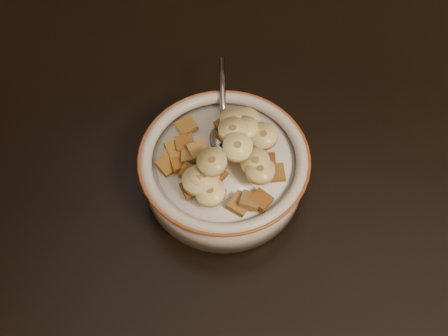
# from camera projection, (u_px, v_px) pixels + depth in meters

# --- Properties ---
(table) EXTENTS (1.41, 0.92, 0.04)m
(table) POSITION_uv_depth(u_px,v_px,m) (447.00, 179.00, 0.67)
(table) COLOR black
(table) RESTS_ON floor
(chair) EXTENTS (0.54, 0.54, 0.94)m
(chair) POSITION_uv_depth(u_px,v_px,m) (295.00, 28.00, 1.17)
(chair) COLOR #34160D
(chair) RESTS_ON floor
(cereal_bowl) EXTENTS (0.18, 0.18, 0.04)m
(cereal_bowl) POSITION_uv_depth(u_px,v_px,m) (224.00, 172.00, 0.63)
(cereal_bowl) COLOR #B0AEAA
(cereal_bowl) RESTS_ON table
(milk) EXTENTS (0.15, 0.15, 0.00)m
(milk) POSITION_uv_depth(u_px,v_px,m) (224.00, 162.00, 0.61)
(milk) COLOR silver
(milk) RESTS_ON cereal_bowl
(spoon) EXTENTS (0.04, 0.05, 0.01)m
(spoon) POSITION_uv_depth(u_px,v_px,m) (224.00, 138.00, 0.62)
(spoon) COLOR gray
(spoon) RESTS_ON cereal_bowl
(cereal_square_0) EXTENTS (0.03, 0.03, 0.01)m
(cereal_square_0) POSITION_uv_depth(u_px,v_px,m) (180.00, 163.00, 0.60)
(cereal_square_0) COLOR #895817
(cereal_square_0) RESTS_ON milk
(cereal_square_1) EXTENTS (0.02, 0.02, 0.01)m
(cereal_square_1) POSITION_uv_depth(u_px,v_px,m) (275.00, 173.00, 0.60)
(cereal_square_1) COLOR brown
(cereal_square_1) RESTS_ON milk
(cereal_square_2) EXTENTS (0.02, 0.02, 0.01)m
(cereal_square_2) POSITION_uv_depth(u_px,v_px,m) (190.00, 173.00, 0.59)
(cereal_square_2) COLOR brown
(cereal_square_2) RESTS_ON milk
(cereal_square_3) EXTENTS (0.03, 0.03, 0.01)m
(cereal_square_3) POSITION_uv_depth(u_px,v_px,m) (173.00, 156.00, 0.61)
(cereal_square_3) COLOR brown
(cereal_square_3) RESTS_ON milk
(cereal_square_4) EXTENTS (0.03, 0.03, 0.01)m
(cereal_square_4) POSITION_uv_depth(u_px,v_px,m) (246.00, 126.00, 0.62)
(cereal_square_4) COLOR brown
(cereal_square_4) RESTS_ON milk
(cereal_square_5) EXTENTS (0.02, 0.02, 0.01)m
(cereal_square_5) POSITION_uv_depth(u_px,v_px,m) (243.00, 128.00, 0.62)
(cereal_square_5) COLOR brown
(cereal_square_5) RESTS_ON milk
(cereal_square_6) EXTENTS (0.03, 0.03, 0.01)m
(cereal_square_6) POSITION_uv_depth(u_px,v_px,m) (186.00, 126.00, 0.63)
(cereal_square_6) COLOR olive
(cereal_square_6) RESTS_ON milk
(cereal_square_7) EXTENTS (0.03, 0.03, 0.01)m
(cereal_square_7) POSITION_uv_depth(u_px,v_px,m) (213.00, 194.00, 0.58)
(cereal_square_7) COLOR brown
(cereal_square_7) RESTS_ON milk
(cereal_square_8) EXTENTS (0.03, 0.03, 0.01)m
(cereal_square_8) POSITION_uv_depth(u_px,v_px,m) (261.00, 200.00, 0.58)
(cereal_square_8) COLOR brown
(cereal_square_8) RESTS_ON milk
(cereal_square_9) EXTENTS (0.03, 0.03, 0.01)m
(cereal_square_9) POSITION_uv_depth(u_px,v_px,m) (176.00, 149.00, 0.61)
(cereal_square_9) COLOR brown
(cereal_square_9) RESTS_ON milk
(cereal_square_10) EXTENTS (0.03, 0.03, 0.01)m
(cereal_square_10) POSITION_uv_depth(u_px,v_px,m) (203.00, 186.00, 0.58)
(cereal_square_10) COLOR brown
(cereal_square_10) RESTS_ON milk
(cereal_square_11) EXTENTS (0.03, 0.03, 0.01)m
(cereal_square_11) POSITION_uv_depth(u_px,v_px,m) (192.00, 189.00, 0.58)
(cereal_square_11) COLOR brown
(cereal_square_11) RESTS_ON milk
(cereal_square_12) EXTENTS (0.02, 0.02, 0.01)m
(cereal_square_12) POSITION_uv_depth(u_px,v_px,m) (227.00, 127.00, 0.62)
(cereal_square_12) COLOR brown
(cereal_square_12) RESTS_ON milk
(cereal_square_13) EXTENTS (0.03, 0.03, 0.01)m
(cereal_square_13) POSITION_uv_depth(u_px,v_px,m) (215.00, 175.00, 0.58)
(cereal_square_13) COLOR brown
(cereal_square_13) RESTS_ON milk
(cereal_square_14) EXTENTS (0.02, 0.02, 0.01)m
(cereal_square_14) POSITION_uv_depth(u_px,v_px,m) (250.00, 201.00, 0.57)
(cereal_square_14) COLOR brown
(cereal_square_14) RESTS_ON milk
(cereal_square_15) EXTENTS (0.03, 0.03, 0.01)m
(cereal_square_15) POSITION_uv_depth(u_px,v_px,m) (244.00, 144.00, 0.60)
(cereal_square_15) COLOR brown
(cereal_square_15) RESTS_ON milk
(cereal_square_16) EXTENTS (0.03, 0.03, 0.01)m
(cereal_square_16) POSITION_uv_depth(u_px,v_px,m) (185.00, 143.00, 0.61)
(cereal_square_16) COLOR brown
(cereal_square_16) RESTS_ON milk
(cereal_square_17) EXTENTS (0.02, 0.02, 0.01)m
(cereal_square_17) POSITION_uv_depth(u_px,v_px,m) (242.00, 121.00, 0.63)
(cereal_square_17) COLOR #99632B
(cereal_square_17) RESTS_ON milk
(cereal_square_18) EXTENTS (0.03, 0.03, 0.01)m
(cereal_square_18) POSITION_uv_depth(u_px,v_px,m) (198.00, 150.00, 0.60)
(cereal_square_18) COLOR olive
(cereal_square_18) RESTS_ON milk
(cereal_square_19) EXTENTS (0.02, 0.02, 0.01)m
(cereal_square_19) POSITION_uv_depth(u_px,v_px,m) (266.00, 161.00, 0.60)
(cereal_square_19) COLOR brown
(cereal_square_19) RESTS_ON milk
(cereal_square_20) EXTENTS (0.02, 0.02, 0.01)m
(cereal_square_20) POSITION_uv_depth(u_px,v_px,m) (191.00, 154.00, 0.60)
(cereal_square_20) COLOR #986431
(cereal_square_20) RESTS_ON milk
(cereal_square_21) EXTENTS (0.03, 0.03, 0.01)m
(cereal_square_21) POSITION_uv_depth(u_px,v_px,m) (228.00, 137.00, 0.60)
(cereal_square_21) COLOR brown
(cereal_square_21) RESTS_ON milk
(cereal_square_22) EXTENTS (0.03, 0.03, 0.01)m
(cereal_square_22) POSITION_uv_depth(u_px,v_px,m) (239.00, 204.00, 0.57)
(cereal_square_22) COLOR olive
(cereal_square_22) RESTS_ON milk
(cereal_square_23) EXTENTS (0.03, 0.03, 0.01)m
(cereal_square_23) POSITION_uv_depth(u_px,v_px,m) (231.00, 133.00, 0.61)
(cereal_square_23) COLOR brown
(cereal_square_23) RESTS_ON milk
(cereal_square_24) EXTENTS (0.03, 0.03, 0.01)m
(cereal_square_24) POSITION_uv_depth(u_px,v_px,m) (226.00, 125.00, 0.62)
(cereal_square_24) COLOR #915D21
(cereal_square_24) RESTS_ON milk
(cereal_square_25) EXTENTS (0.03, 0.03, 0.01)m
(cereal_square_25) POSITION_uv_depth(u_px,v_px,m) (168.00, 165.00, 0.60)
(cereal_square_25) COLOR brown
(cereal_square_25) RESTS_ON milk
(banana_slice_0) EXTENTS (0.04, 0.04, 0.02)m
(banana_slice_0) POSITION_uv_depth(u_px,v_px,m) (210.00, 192.00, 0.57)
(banana_slice_0) COLOR #F7D77B
(banana_slice_0) RESTS_ON milk
(banana_slice_1) EXTENTS (0.04, 0.04, 0.01)m
(banana_slice_1) POSITION_uv_depth(u_px,v_px,m) (260.00, 171.00, 0.58)
(banana_slice_1) COLOR #F5D77A
(banana_slice_1) RESTS_ON milk
(banana_slice_2) EXTENTS (0.03, 0.03, 0.02)m
(banana_slice_2) POSITION_uv_depth(u_px,v_px,m) (263.00, 136.00, 0.60)
(banana_slice_2) COLOR #D1C37A
(banana_slice_2) RESTS_ON milk
(banana_slice_3) EXTENTS (0.03, 0.03, 0.01)m
(banana_slice_3) POSITION_uv_depth(u_px,v_px,m) (246.00, 121.00, 0.62)
(banana_slice_3) COLOR #DAC074
(banana_slice_3) RESTS_ON milk
(banana_slice_4) EXTENTS (0.03, 0.03, 0.02)m
(banana_slice_4) POSITION_uv_depth(u_px,v_px,m) (244.00, 128.00, 0.60)
(banana_slice_4) COLOR beige
(banana_slice_4) RESTS_ON milk
(banana_slice_5) EXTENTS (0.04, 0.04, 0.02)m
(banana_slice_5) POSITION_uv_depth(u_px,v_px,m) (237.00, 147.00, 0.58)
(banana_slice_5) COLOR #F6E29D
(banana_slice_5) RESTS_ON milk
(banana_slice_6) EXTENTS (0.04, 0.04, 0.01)m
(banana_slice_6) POSITION_uv_depth(u_px,v_px,m) (255.00, 162.00, 0.58)
(banana_slice_6) COLOR #DCC175
(banana_slice_6) RESTS_ON milk
(banana_slice_7) EXTENTS (0.04, 0.04, 0.01)m
(banana_slice_7) POSITION_uv_depth(u_px,v_px,m) (234.00, 121.00, 0.61)
(banana_slice_7) COLOR #E5C27B
(banana_slice_7) RESTS_ON milk
(banana_slice_8) EXTENTS (0.04, 0.04, 0.01)m
(banana_slice_8) POSITION_uv_depth(u_px,v_px,m) (233.00, 130.00, 0.59)
(banana_slice_8) COLOR #FAE189
(banana_slice_8) RESTS_ON milk
(banana_slice_9) EXTENTS (0.04, 0.04, 0.01)m
(banana_slice_9) POSITION_uv_depth(u_px,v_px,m) (204.00, 177.00, 0.57)
(banana_slice_9) COLOR #E8C67A
(banana_slice_9) RESTS_ON milk
(banana_slice_10) EXTENTS (0.04, 0.04, 0.01)m
(banana_slice_10) POSITION_uv_depth(u_px,v_px,m) (197.00, 181.00, 0.57)
(banana_slice_10) COLOR beige
(banana_slice_10) RESTS_ON milk
(banana_slice_11) EXTENTS (0.04, 0.04, 0.01)m
(banana_slice_11) POSITION_uv_depth(u_px,v_px,m) (212.00, 162.00, 0.57)
(banana_slice_11) COLOR tan
(banana_slice_11) RESTS_ON milk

